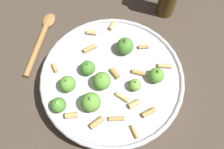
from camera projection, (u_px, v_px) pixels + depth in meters
The scene contains 3 objects.
ground_plane at pixel (112, 86), 0.58m from camera, with size 2.40×2.40×0.00m, color #42382D.
cooking_pan at pixel (112, 80), 0.55m from camera, with size 0.34×0.34×0.11m.
wooden_spoon at pixel (41, 39), 0.64m from camera, with size 0.22×0.07×0.02m.
Camera 1 is at (0.23, 0.00, 0.54)m, focal length 36.23 mm.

